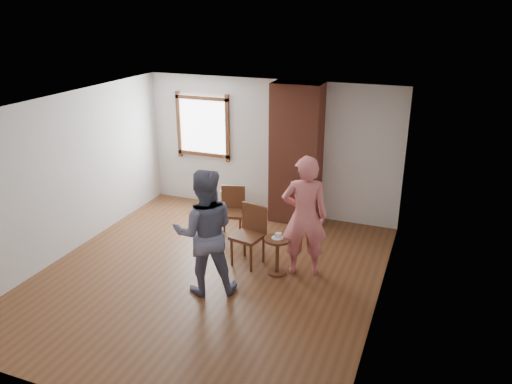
% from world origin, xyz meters
% --- Properties ---
extents(ground, '(5.50, 5.50, 0.00)m').
position_xyz_m(ground, '(0.00, 0.00, 0.00)').
color(ground, brown).
rests_on(ground, ground).
extents(room_shell, '(5.04, 5.52, 2.62)m').
position_xyz_m(room_shell, '(-0.06, 0.61, 1.81)').
color(room_shell, silver).
rests_on(room_shell, ground).
extents(brick_chimney, '(0.90, 0.50, 2.60)m').
position_xyz_m(brick_chimney, '(0.60, 2.50, 1.30)').
color(brick_chimney, brown).
rests_on(brick_chimney, ground).
extents(stoneware_crock, '(0.44, 0.44, 0.45)m').
position_xyz_m(stoneware_crock, '(-0.72, 2.40, 0.22)').
color(stoneware_crock, tan).
rests_on(stoneware_crock, ground).
extents(dark_pot, '(0.21, 0.21, 0.16)m').
position_xyz_m(dark_pot, '(-0.70, 2.40, 0.08)').
color(dark_pot, black).
rests_on(dark_pot, ground).
extents(dining_chair_left, '(0.51, 0.51, 0.90)m').
position_xyz_m(dining_chair_left, '(-0.23, 1.46, 0.50)').
color(dining_chair_left, brown).
rests_on(dining_chair_left, ground).
extents(dining_chair_right, '(0.53, 0.53, 0.95)m').
position_xyz_m(dining_chair_right, '(0.43, 0.65, 0.54)').
color(dining_chair_right, brown).
rests_on(dining_chair_right, ground).
extents(side_table, '(0.40, 0.40, 0.60)m').
position_xyz_m(side_table, '(0.95, 0.45, 0.40)').
color(side_table, brown).
rests_on(side_table, ground).
extents(cake_plate, '(0.18, 0.18, 0.01)m').
position_xyz_m(cake_plate, '(0.95, 0.45, 0.60)').
color(cake_plate, white).
rests_on(cake_plate, side_table).
extents(cake_slice, '(0.08, 0.07, 0.06)m').
position_xyz_m(cake_slice, '(0.96, 0.45, 0.64)').
color(cake_slice, white).
rests_on(cake_slice, cake_plate).
extents(man, '(1.11, 1.02, 1.84)m').
position_xyz_m(man, '(0.15, -0.35, 0.92)').
color(man, '#16173C').
rests_on(man, ground).
extents(person_pink, '(0.79, 0.64, 1.88)m').
position_xyz_m(person_pink, '(1.31, 0.63, 0.94)').
color(person_pink, '#DB6D6E').
rests_on(person_pink, ground).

